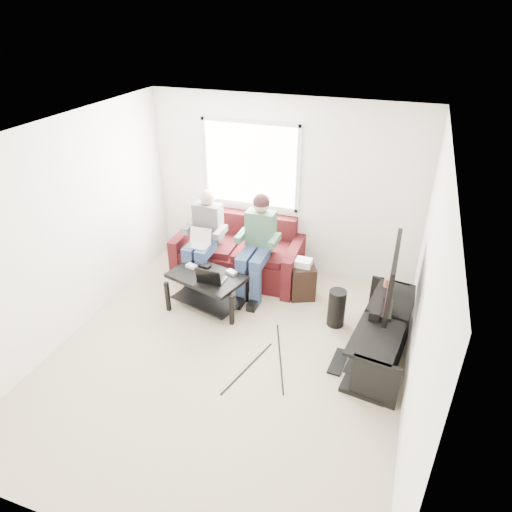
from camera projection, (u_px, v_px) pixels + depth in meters
The scene contains 26 objects.
floor at pixel (227, 357), 5.39m from camera, with size 4.50×4.50×0.00m, color #C2B097.
ceiling at pixel (218, 137), 4.11m from camera, with size 4.50×4.50×0.00m, color white.
wall_back at pixel (283, 188), 6.60m from camera, with size 4.50×4.50×0.00m, color white.
wall_front at pixel (85, 428), 2.90m from camera, with size 4.50×4.50×0.00m, color white.
wall_left at pixel (65, 233), 5.33m from camera, with size 4.50×4.50×0.00m, color white.
wall_right at pixel (424, 297), 4.17m from camera, with size 4.50×4.50×0.00m, color white.
window at pixel (250, 165), 6.58m from camera, with size 1.48×0.04×1.28m.
sofa at pixel (239, 255), 6.88m from camera, with size 1.90×0.96×0.88m.
person_left at pixel (204, 235), 6.51m from camera, with size 0.40×0.71×1.37m.
person_right at pixel (257, 239), 6.26m from camera, with size 0.40×0.71×1.41m.
laptop_silver at pixel (198, 242), 6.36m from camera, with size 0.32×0.22×0.24m, color silver, non-canonical shape.
coffee_table at pixel (207, 283), 6.11m from camera, with size 1.11×0.84×0.49m.
laptop_black at pixel (212, 272), 5.89m from camera, with size 0.34×0.24×0.24m, color black, non-canonical shape.
controller_a at pixel (191, 266), 6.22m from camera, with size 0.14×0.09×0.04m, color silver.
controller_b at pixel (205, 266), 6.21m from camera, with size 0.14×0.09×0.04m, color black.
controller_c at pixel (232, 272), 6.07m from camera, with size 0.14×0.09×0.04m, color gray.
tv_stand at pixel (382, 337), 5.32m from camera, with size 0.71×1.70×0.55m.
tv at pixel (392, 277), 5.03m from camera, with size 0.12×1.10×0.81m.
soundbar at pixel (377, 306), 5.27m from camera, with size 0.12×0.50×0.10m, color black.
drink_cup at pixel (387, 283), 5.68m from camera, with size 0.08×0.08×0.12m, color #A26A46.
console_white at pixel (379, 354), 4.96m from camera, with size 0.30×0.22×0.06m, color silver.
console_grey at pixel (386, 316), 5.53m from camera, with size 0.34×0.26×0.08m, color gray.
console_black at pixel (383, 334), 5.24m from camera, with size 0.38×0.30×0.07m, color black.
subwoofer at pixel (337, 308), 5.81m from camera, with size 0.22×0.22×0.51m, color black.
keyboard_floor at pixel (338, 362), 5.29m from camera, with size 0.15×0.45×0.03m, color black.
end_table at pixel (302, 280), 6.36m from camera, with size 0.33×0.33×0.59m.
Camera 1 is at (1.69, -3.77, 3.67)m, focal length 32.00 mm.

